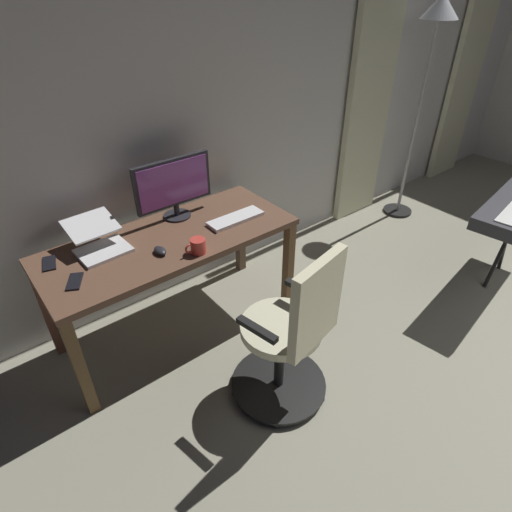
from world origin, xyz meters
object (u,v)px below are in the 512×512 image
(computer_mouse, at_px, (160,251))
(mug_tea, at_px, (198,246))
(cell_phone_face_up, at_px, (75,281))
(floor_lamp, at_px, (434,42))
(laptop, at_px, (99,241))
(desk, at_px, (171,250))
(computer_keyboard, at_px, (236,219))
(cell_phone_by_monitor, at_px, (49,263))
(office_chair, at_px, (291,338))
(computer_monitor, at_px, (173,185))

(computer_mouse, bearing_deg, mug_tea, 143.91)
(cell_phone_face_up, height_order, floor_lamp, floor_lamp)
(laptop, xyz_separation_m, floor_lamp, (-2.97, 0.07, 0.80))
(desk, relative_size, computer_keyboard, 4.08)
(desk, relative_size, cell_phone_by_monitor, 10.79)
(computer_mouse, bearing_deg, computer_keyboard, -175.92)
(laptop, relative_size, floor_lamp, 0.18)
(desk, xyz_separation_m, office_chair, (-0.19, 0.90, -0.17))
(computer_keyboard, xyz_separation_m, computer_mouse, (0.57, 0.04, 0.01))
(desk, height_order, floor_lamp, floor_lamp)
(computer_monitor, xyz_separation_m, cell_phone_by_monitor, (0.83, 0.04, -0.22))
(mug_tea, bearing_deg, cell_phone_by_monitor, -30.53)
(floor_lamp, bearing_deg, cell_phone_face_up, 2.65)
(desk, bearing_deg, office_chair, 102.09)
(office_chair, bearing_deg, mug_tea, 91.40)
(cell_phone_by_monitor, bearing_deg, laptop, -170.79)
(cell_phone_by_monitor, height_order, mug_tea, mug_tea)
(computer_mouse, xyz_separation_m, cell_phone_by_monitor, (0.53, -0.29, -0.01))
(computer_mouse, relative_size, mug_tea, 0.76)
(computer_monitor, bearing_deg, floor_lamp, 176.65)
(office_chair, bearing_deg, cell_phone_by_monitor, 117.52)
(computer_monitor, distance_m, computer_mouse, 0.49)
(office_chair, relative_size, laptop, 2.90)
(computer_monitor, bearing_deg, cell_phone_face_up, 20.53)
(computer_mouse, bearing_deg, desk, -136.15)
(laptop, distance_m, mug_tea, 0.57)
(desk, height_order, cell_phone_by_monitor, cell_phone_by_monitor)
(desk, relative_size, cell_phone_face_up, 10.79)
(desk, height_order, mug_tea, mug_tea)
(computer_monitor, bearing_deg, cell_phone_by_monitor, 2.64)
(desk, xyz_separation_m, computer_monitor, (-0.17, -0.21, 0.31))
(cell_phone_by_monitor, bearing_deg, computer_mouse, 167.13)
(computer_mouse, bearing_deg, cell_phone_by_monitor, -28.54)
(computer_keyboard, height_order, computer_mouse, computer_mouse)
(office_chair, relative_size, cell_phone_by_monitor, 7.06)
(office_chair, bearing_deg, laptop, 107.84)
(laptop, bearing_deg, floor_lamp, 175.72)
(computer_keyboard, height_order, mug_tea, mug_tea)
(computer_monitor, xyz_separation_m, computer_keyboard, (-0.27, 0.29, -0.21))
(computer_monitor, distance_m, mug_tea, 0.50)
(desk, distance_m, mug_tea, 0.29)
(cell_phone_face_up, xyz_separation_m, floor_lamp, (-3.19, -0.15, 0.85))
(laptop, relative_size, cell_phone_by_monitor, 2.43)
(office_chair, relative_size, computer_keyboard, 2.67)
(office_chair, distance_m, cell_phone_by_monitor, 1.39)
(cell_phone_face_up, bearing_deg, mug_tea, -165.65)
(office_chair, xyz_separation_m, computer_keyboard, (-0.25, -0.82, 0.27))
(desk, distance_m, computer_keyboard, 0.46)
(computer_monitor, xyz_separation_m, floor_lamp, (-2.42, 0.14, 0.63))
(laptop, height_order, cell_phone_face_up, laptop)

